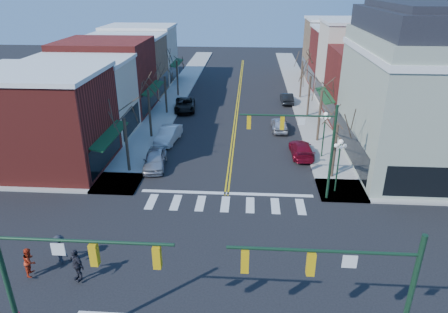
% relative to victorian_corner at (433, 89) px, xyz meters
% --- Properties ---
extents(ground, '(160.00, 160.00, 0.00)m').
position_rel_victorian_corner_xyz_m(ground, '(-16.50, -14.50, -6.66)').
color(ground, black).
rests_on(ground, ground).
extents(sidewalk_left, '(3.50, 70.00, 0.15)m').
position_rel_victorian_corner_xyz_m(sidewalk_left, '(-25.25, 5.50, -6.58)').
color(sidewalk_left, '#9E9B93').
rests_on(sidewalk_left, ground).
extents(sidewalk_right, '(3.50, 70.00, 0.15)m').
position_rel_victorian_corner_xyz_m(sidewalk_right, '(-7.75, 5.50, -6.58)').
color(sidewalk_right, '#9E9B93').
rests_on(sidewalk_right, ground).
extents(bldg_left_brick_a, '(10.00, 8.50, 8.00)m').
position_rel_victorian_corner_xyz_m(bldg_left_brick_a, '(-32.00, -2.75, -2.66)').
color(bldg_left_brick_a, maroon).
rests_on(bldg_left_brick_a, ground).
extents(bldg_left_stucco_a, '(10.00, 7.00, 7.50)m').
position_rel_victorian_corner_xyz_m(bldg_left_stucco_a, '(-32.00, 5.00, -2.91)').
color(bldg_left_stucco_a, beige).
rests_on(bldg_left_stucco_a, ground).
extents(bldg_left_brick_b, '(10.00, 9.00, 8.50)m').
position_rel_victorian_corner_xyz_m(bldg_left_brick_b, '(-32.00, 13.00, -2.41)').
color(bldg_left_brick_b, maroon).
rests_on(bldg_left_brick_b, ground).
extents(bldg_left_tan, '(10.00, 7.50, 7.80)m').
position_rel_victorian_corner_xyz_m(bldg_left_tan, '(-32.00, 21.25, -2.76)').
color(bldg_left_tan, '#9F7B57').
rests_on(bldg_left_tan, ground).
extents(bldg_left_stucco_b, '(10.00, 8.00, 8.20)m').
position_rel_victorian_corner_xyz_m(bldg_left_stucco_b, '(-32.00, 29.00, -2.56)').
color(bldg_left_stucco_b, beige).
rests_on(bldg_left_stucco_b, ground).
extents(bldg_right_brick_a, '(10.00, 8.50, 8.00)m').
position_rel_victorian_corner_xyz_m(bldg_right_brick_a, '(-1.00, 11.25, -2.66)').
color(bldg_right_brick_a, maroon).
rests_on(bldg_right_brick_a, ground).
extents(bldg_right_stucco, '(10.00, 7.00, 10.00)m').
position_rel_victorian_corner_xyz_m(bldg_right_stucco, '(-1.00, 19.00, -1.66)').
color(bldg_right_stucco, beige).
rests_on(bldg_right_stucco, ground).
extents(bldg_right_brick_b, '(10.00, 8.00, 8.50)m').
position_rel_victorian_corner_xyz_m(bldg_right_brick_b, '(-1.00, 26.50, -2.41)').
color(bldg_right_brick_b, maroon).
rests_on(bldg_right_brick_b, ground).
extents(bldg_right_tan, '(10.00, 8.00, 9.00)m').
position_rel_victorian_corner_xyz_m(bldg_right_tan, '(-1.00, 34.50, -2.16)').
color(bldg_right_tan, '#9F7B57').
rests_on(bldg_right_tan, ground).
extents(victorian_corner, '(12.25, 14.25, 13.30)m').
position_rel_victorian_corner_xyz_m(victorian_corner, '(0.00, 0.00, 0.00)').
color(victorian_corner, '#94A08B').
rests_on(victorian_corner, ground).
extents(traffic_mast_near_left, '(6.60, 0.28, 7.20)m').
position_rel_victorian_corner_xyz_m(traffic_mast_near_left, '(-22.05, -21.90, -1.95)').
color(traffic_mast_near_left, '#14331E').
rests_on(traffic_mast_near_left, ground).
extents(traffic_mast_near_right, '(6.60, 0.28, 7.20)m').
position_rel_victorian_corner_xyz_m(traffic_mast_near_right, '(-10.95, -21.90, -1.95)').
color(traffic_mast_near_right, '#14331E').
rests_on(traffic_mast_near_right, ground).
extents(traffic_mast_far_right, '(6.60, 0.28, 7.20)m').
position_rel_victorian_corner_xyz_m(traffic_mast_far_right, '(-10.95, -7.10, -1.95)').
color(traffic_mast_far_right, '#14331E').
rests_on(traffic_mast_far_right, ground).
extents(lamppost_corner, '(0.36, 0.36, 4.33)m').
position_rel_victorian_corner_xyz_m(lamppost_corner, '(-8.30, -6.00, -3.70)').
color(lamppost_corner, '#14331E').
rests_on(lamppost_corner, ground).
extents(lamppost_midblock, '(0.36, 0.36, 4.33)m').
position_rel_victorian_corner_xyz_m(lamppost_midblock, '(-8.30, 0.50, -3.70)').
color(lamppost_midblock, '#14331E').
rests_on(lamppost_midblock, ground).
extents(tree_left_a, '(0.24, 0.24, 4.76)m').
position_rel_victorian_corner_xyz_m(tree_left_a, '(-24.90, -3.50, -4.28)').
color(tree_left_a, '#382B21').
rests_on(tree_left_a, ground).
extents(tree_left_b, '(0.24, 0.24, 5.04)m').
position_rel_victorian_corner_xyz_m(tree_left_b, '(-24.90, 4.50, -4.14)').
color(tree_left_b, '#382B21').
rests_on(tree_left_b, ground).
extents(tree_left_c, '(0.24, 0.24, 4.55)m').
position_rel_victorian_corner_xyz_m(tree_left_c, '(-24.90, 12.50, -4.38)').
color(tree_left_c, '#382B21').
rests_on(tree_left_c, ground).
extents(tree_left_d, '(0.24, 0.24, 4.90)m').
position_rel_victorian_corner_xyz_m(tree_left_d, '(-24.90, 20.50, -4.21)').
color(tree_left_d, '#382B21').
rests_on(tree_left_d, ground).
extents(tree_right_a, '(0.24, 0.24, 4.62)m').
position_rel_victorian_corner_xyz_m(tree_right_a, '(-8.10, -3.50, -4.35)').
color(tree_right_a, '#382B21').
rests_on(tree_right_a, ground).
extents(tree_right_b, '(0.24, 0.24, 5.18)m').
position_rel_victorian_corner_xyz_m(tree_right_b, '(-8.10, 4.50, -4.07)').
color(tree_right_b, '#382B21').
rests_on(tree_right_b, ground).
extents(tree_right_c, '(0.24, 0.24, 4.83)m').
position_rel_victorian_corner_xyz_m(tree_right_c, '(-8.10, 12.50, -4.24)').
color(tree_right_c, '#382B21').
rests_on(tree_right_c, ground).
extents(tree_right_d, '(0.24, 0.24, 4.97)m').
position_rel_victorian_corner_xyz_m(tree_right_d, '(-8.10, 20.50, -4.17)').
color(tree_right_d, '#382B21').
rests_on(tree_right_d, ground).
extents(car_left_near, '(2.30, 4.62, 1.51)m').
position_rel_victorian_corner_xyz_m(car_left_near, '(-22.90, -2.51, -5.90)').
color(car_left_near, '#AFAEB3').
rests_on(car_left_near, ground).
extents(car_left_mid, '(2.17, 4.81, 1.53)m').
position_rel_victorian_corner_xyz_m(car_left_mid, '(-22.90, 3.43, -5.89)').
color(car_left_mid, silver).
rests_on(car_left_mid, ground).
extents(car_left_far, '(3.04, 5.49, 1.45)m').
position_rel_victorian_corner_xyz_m(car_left_far, '(-22.90, 13.89, -5.93)').
color(car_left_far, black).
rests_on(car_left_far, ground).
extents(car_right_near, '(2.06, 4.69, 1.34)m').
position_rel_victorian_corner_xyz_m(car_right_near, '(-10.10, 0.80, -5.99)').
color(car_right_near, maroon).
rests_on(car_right_near, ground).
extents(car_right_mid, '(1.77, 4.17, 1.40)m').
position_rel_victorian_corner_xyz_m(car_right_mid, '(-11.70, 7.47, -5.95)').
color(car_right_mid, silver).
rests_on(car_right_mid, ground).
extents(car_right_far, '(1.59, 4.13, 1.34)m').
position_rel_victorian_corner_xyz_m(car_right_far, '(-10.10, 18.01, -5.99)').
color(car_right_far, black).
rests_on(car_right_far, ground).
extents(pedestrian_red_b, '(0.80, 0.93, 1.66)m').
position_rel_victorian_corner_xyz_m(pedestrian_red_b, '(-26.50, -16.59, -5.68)').
color(pedestrian_red_b, '#B72C13').
rests_on(pedestrian_red_b, sidewalk_left).
extents(pedestrian_dark_a, '(1.19, 0.99, 1.90)m').
position_rel_victorian_corner_xyz_m(pedestrian_dark_a, '(-23.80, -16.85, -5.56)').
color(pedestrian_dark_a, '#212129').
rests_on(pedestrian_dark_a, sidewalk_left).
extents(pedestrian_dark_b, '(1.29, 1.14, 1.73)m').
position_rel_victorian_corner_xyz_m(pedestrian_dark_b, '(-25.34, -15.47, -5.64)').
color(pedestrian_dark_b, '#21222A').
rests_on(pedestrian_dark_b, sidewalk_left).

